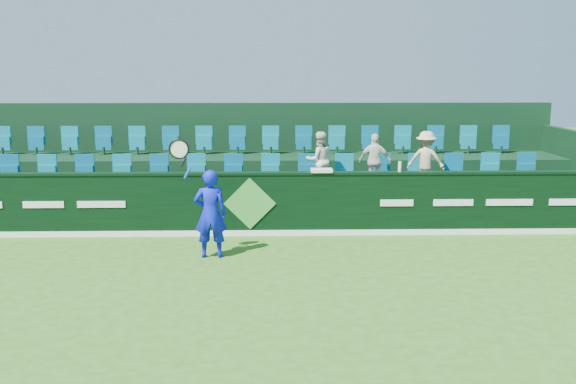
{
  "coord_description": "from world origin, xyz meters",
  "views": [
    {
      "loc": [
        0.48,
        -9.29,
        3.43
      ],
      "look_at": [
        0.77,
        2.8,
        1.15
      ],
      "focal_mm": 40.0,
      "sensor_mm": 36.0,
      "label": 1
    }
  ],
  "objects_px": {
    "spectator_middle": "(375,161)",
    "spectator_left": "(319,160)",
    "drinks_bottle": "(400,167)",
    "spectator_right": "(426,160)",
    "tennis_player": "(210,213)",
    "towel": "(322,170)"
  },
  "relations": [
    {
      "from": "spectator_middle",
      "to": "towel",
      "type": "distance_m",
      "value": 1.72
    },
    {
      "from": "tennis_player",
      "to": "drinks_bottle",
      "type": "bearing_deg",
      "value": 23.22
    },
    {
      "from": "spectator_left",
      "to": "spectator_right",
      "type": "height_order",
      "value": "spectator_right"
    },
    {
      "from": "tennis_player",
      "to": "spectator_middle",
      "type": "xyz_separation_m",
      "value": [
        3.5,
        2.77,
        0.57
      ]
    },
    {
      "from": "spectator_left",
      "to": "drinks_bottle",
      "type": "bearing_deg",
      "value": 130.76
    },
    {
      "from": "spectator_left",
      "to": "spectator_middle",
      "type": "height_order",
      "value": "spectator_left"
    },
    {
      "from": "spectator_middle",
      "to": "tennis_player",
      "type": "bearing_deg",
      "value": 53.4
    },
    {
      "from": "tennis_player",
      "to": "spectator_left",
      "type": "height_order",
      "value": "tennis_player"
    },
    {
      "from": "spectator_left",
      "to": "spectator_right",
      "type": "bearing_deg",
      "value": 165.43
    },
    {
      "from": "spectator_right",
      "to": "drinks_bottle",
      "type": "distance_m",
      "value": 1.39
    },
    {
      "from": "spectator_middle",
      "to": "drinks_bottle",
      "type": "height_order",
      "value": "spectator_middle"
    },
    {
      "from": "towel",
      "to": "tennis_player",
      "type": "bearing_deg",
      "value": -143.08
    },
    {
      "from": "spectator_middle",
      "to": "drinks_bottle",
      "type": "bearing_deg",
      "value": 122.25
    },
    {
      "from": "tennis_player",
      "to": "spectator_middle",
      "type": "relative_size",
      "value": 1.86
    },
    {
      "from": "tennis_player",
      "to": "towel",
      "type": "relative_size",
      "value": 5.13
    },
    {
      "from": "tennis_player",
      "to": "spectator_right",
      "type": "xyz_separation_m",
      "value": [
        4.66,
        2.77,
        0.6
      ]
    },
    {
      "from": "spectator_left",
      "to": "drinks_bottle",
      "type": "height_order",
      "value": "spectator_left"
    },
    {
      "from": "spectator_middle",
      "to": "drinks_bottle",
      "type": "distance_m",
      "value": 1.17
    },
    {
      "from": "spectator_middle",
      "to": "spectator_left",
      "type": "bearing_deg",
      "value": 15.04
    },
    {
      "from": "spectator_left",
      "to": "spectator_middle",
      "type": "xyz_separation_m",
      "value": [
        1.27,
        0.0,
        -0.02
      ]
    },
    {
      "from": "towel",
      "to": "drinks_bottle",
      "type": "bearing_deg",
      "value": 0.0
    },
    {
      "from": "spectator_right",
      "to": "drinks_bottle",
      "type": "bearing_deg",
      "value": 72.44
    }
  ]
}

